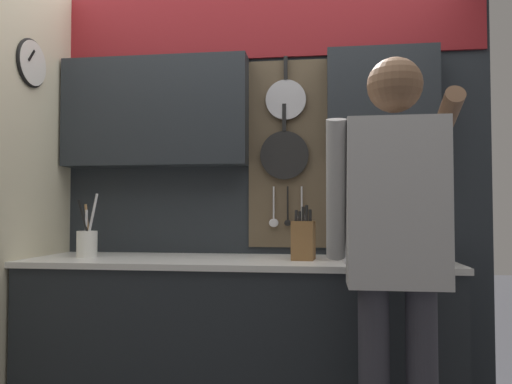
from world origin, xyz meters
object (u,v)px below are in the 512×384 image
microwave (389,233)px  knife_block (303,240)px  person (396,237)px  utensil_crock (87,242)px

microwave → knife_block: bearing=179.9°
microwave → person: bearing=-94.7°
knife_block → utensil_crock: utensil_crock is taller
utensil_crock → knife_block: bearing=-0.0°
microwave → person: 0.55m
utensil_crock → microwave: bearing=-0.0°
utensil_crock → person: bearing=-19.6°
person → microwave: bearing=85.3°
knife_block → utensil_crock: 1.17m
knife_block → person: person is taller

